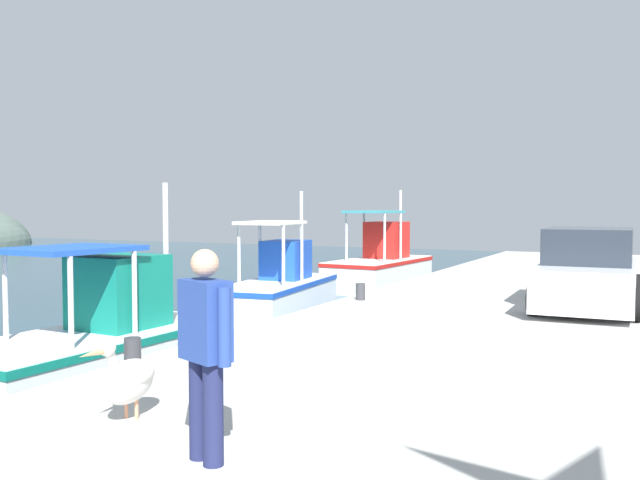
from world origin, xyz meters
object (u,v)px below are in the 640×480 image
pelican (128,378)px  fishing_boat_fourth (380,266)px  parked_car (588,272)px  fishing_boat_third (279,289)px  fisherman_standing (206,345)px  mooring_bollard_nearest (133,354)px  mooring_bollard_second (360,292)px  fishing_boat_second (98,340)px

pelican → fishing_boat_fourth: bearing=13.8°
pelican → parked_car: 9.90m
fishing_boat_third → fisherman_standing: size_ratio=2.89×
mooring_bollard_nearest → fisherman_standing: bearing=-128.2°
fishing_boat_fourth → fisherman_standing: (-17.46, -5.45, 0.96)m
fisherman_standing → fishing_boat_fourth: bearing=17.3°
parked_car → mooring_bollard_second: 4.56m
fishing_boat_third → pelican: 11.23m
fishing_boat_fourth → pelican: (-16.93, -4.17, 0.44)m
fisherman_standing → parked_car: bearing=-10.8°
fishing_boat_third → fishing_boat_fourth: size_ratio=0.98×
fishing_boat_fourth → pelican: size_ratio=5.17×
fishing_boat_second → mooring_bollard_second: bearing=-25.2°
pelican → mooring_bollard_nearest: bearing=40.7°
parked_car → fisherman_standing: bearing=169.2°
fishing_boat_fourth → parked_car: 10.55m
fishing_boat_fourth → mooring_bollard_second: 8.94m
mooring_bollard_nearest → mooring_bollard_second: 6.99m
fishing_boat_fourth → mooring_bollard_nearest: (-15.45, -2.89, 0.25)m
fishing_boat_second → pelican: size_ratio=4.99×
pelican → parked_car: size_ratio=0.23×
fishing_boat_second → parked_car: 9.17m
fisherman_standing → fishing_boat_third: bearing=27.4°
fishing_boat_fourth → mooring_bollard_nearest: bearing=-169.4°
fishing_boat_third → mooring_bollard_second: fishing_boat_third is taller
fishing_boat_third → fishing_boat_second: bearing=-174.5°
fishing_boat_second → pelican: (-3.34, -3.69, 0.56)m
mooring_bollard_nearest → fishing_boat_second: bearing=52.3°
fishing_boat_second → fisherman_standing: 6.39m
fisherman_standing → pelican: bearing=67.6°
fishing_boat_third → parked_car: (-0.96, -7.52, 0.86)m
fisherman_standing → mooring_bollard_second: bearing=15.8°
parked_car → fishing_boat_second: bearing=131.4°
parked_car → mooring_bollard_second: bearing=101.5°
fishing_boat_third → pelican: fishing_boat_third is taller
fishing_boat_third → parked_car: 7.63m
fishing_boat_second → fishing_boat_third: bearing=5.5°
fishing_boat_second → mooring_bollard_second: fishing_boat_second is taller
parked_car → mooring_bollard_nearest: size_ratio=10.17×
fishing_boat_third → fishing_boat_fourth: bearing=-1.6°
fishing_boat_second → fishing_boat_third: (6.99, 0.67, 0.02)m
fisherman_standing → mooring_bollard_nearest: fisherman_standing is taller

